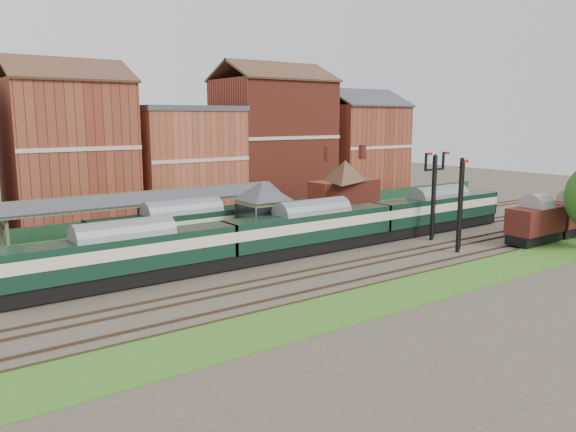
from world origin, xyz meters
TOP-DOWN VIEW (x-y plane):
  - ground at (0.00, 0.00)m, footprint 160.00×160.00m
  - grass_back at (0.00, 16.00)m, footprint 90.00×4.50m
  - grass_front at (0.00, -12.00)m, footprint 90.00×5.00m
  - fence at (0.00, 18.00)m, footprint 90.00×0.12m
  - platform at (-5.00, 9.75)m, footprint 55.00×3.40m
  - signal_box at (-3.00, 3.25)m, footprint 5.40×5.40m
  - brick_hut at (5.00, 3.25)m, footprint 3.20×2.64m
  - station_building at (12.00, 9.75)m, footprint 8.10×8.10m
  - canopy at (-11.00, 9.75)m, footprint 26.00×3.89m
  - semaphore_bracket at (12.04, -2.50)m, footprint 3.60×0.25m
  - semaphore_siding at (10.02, -7.00)m, footprint 1.23×0.25m
  - town_backdrop at (-0.18, 25.00)m, footprint 69.00×10.00m
  - dmu_train at (-0.22, 0.00)m, footprint 48.22×2.54m
  - platform_railcar at (-8.92, 6.50)m, footprint 15.99×2.52m
  - goods_van_a at (24.64, -9.00)m, footprint 5.75×2.49m
  - goods_van_b at (18.27, -9.00)m, footprint 5.81×2.52m

SIDE VIEW (x-z plane):
  - ground at x=0.00m, z-range 0.00..0.00m
  - grass_back at x=0.00m, z-range 0.00..0.06m
  - grass_front at x=0.00m, z-range 0.00..0.06m
  - platform at x=-5.00m, z-range 0.00..1.00m
  - fence at x=0.00m, z-range 0.00..1.50m
  - brick_hut at x=5.00m, z-range -0.28..2.67m
  - goods_van_a at x=24.64m, z-range 0.25..3.74m
  - goods_van_b at x=18.27m, z-range 0.25..3.78m
  - platform_railcar at x=-8.92m, z-range 0.33..4.01m
  - dmu_train at x=-0.22m, z-range 0.33..4.04m
  - signal_box at x=-3.00m, z-range 0.19..6.19m
  - station_building at x=12.00m, z-range 1.01..6.91m
  - semaphore_siding at x=10.02m, z-range 0.16..8.16m
  - canopy at x=-11.00m, z-range 2.54..6.62m
  - semaphore_bracket at x=12.04m, z-range 0.54..8.72m
  - town_backdrop at x=-0.18m, z-range -1.00..15.00m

